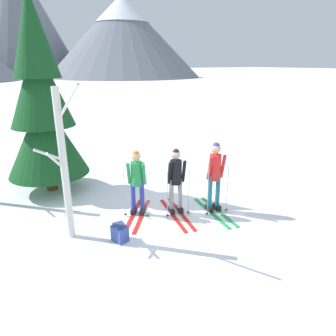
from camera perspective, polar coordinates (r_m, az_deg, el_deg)
ground_plane at (r=7.72m, az=1.16°, el=-8.29°), size 400.00×400.00×0.00m
skier_in_green at (r=7.34m, az=-5.75°, el=-2.16°), size 1.27×1.59×1.62m
skier_in_black at (r=7.35m, az=1.49°, el=-2.16°), size 0.63×1.82×1.65m
skier_in_red at (r=7.51m, az=8.72°, el=-1.17°), size 0.61×1.75×1.77m
pine_tree_near at (r=9.09m, az=-22.41°, el=10.65°), size 2.21×2.21×5.33m
birch_tree_slender at (r=6.40m, az=-18.79°, el=0.56°), size 0.80×0.90×3.23m
backpack_on_snow_front at (r=6.60m, az=-8.95°, el=-11.79°), size 0.33×0.38×0.38m
mountain_ridge_distant at (r=85.20m, az=-26.75°, el=22.31°), size 87.79×51.90×29.89m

